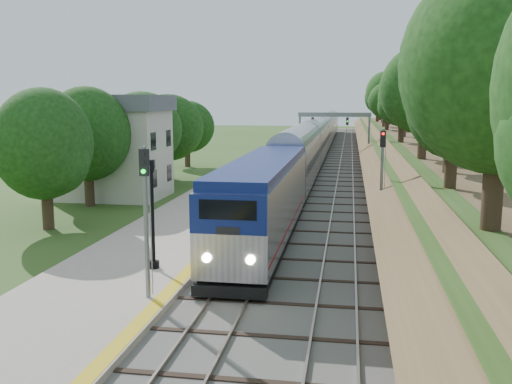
% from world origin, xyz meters
% --- Properties ---
extents(trackbed, '(9.50, 170.00, 0.28)m').
position_xyz_m(trackbed, '(2.00, 60.00, 0.07)').
color(trackbed, '#4C4944').
rests_on(trackbed, ground).
extents(platform, '(6.40, 68.00, 0.38)m').
position_xyz_m(platform, '(-5.20, 16.00, 0.19)').
color(platform, '#A09281').
rests_on(platform, ground).
extents(yellow_stripe, '(0.55, 68.00, 0.01)m').
position_xyz_m(yellow_stripe, '(-2.35, 16.00, 0.39)').
color(yellow_stripe, gold).
rests_on(yellow_stripe, platform).
extents(embankment, '(10.64, 170.00, 11.70)m').
position_xyz_m(embankment, '(10.35, 60.00, 1.95)').
color(embankment, brown).
rests_on(embankment, ground).
extents(station_building, '(8.60, 6.60, 8.00)m').
position_xyz_m(station_building, '(-14.00, 30.00, 4.09)').
color(station_building, beige).
rests_on(station_building, ground).
extents(signal_gantry, '(8.40, 0.38, 6.20)m').
position_xyz_m(signal_gantry, '(2.47, 54.99, 4.82)').
color(signal_gantry, slate).
rests_on(signal_gantry, ground).
extents(trees_behind_platform, '(7.82, 53.32, 7.21)m').
position_xyz_m(trees_behind_platform, '(-11.17, 20.67, 4.53)').
color(trees_behind_platform, '#332316').
rests_on(trees_behind_platform, ground).
extents(train, '(2.95, 118.30, 4.33)m').
position_xyz_m(train, '(0.00, 65.99, 2.23)').
color(train, black).
rests_on(train, trackbed).
extents(lamppost_far, '(0.47, 0.47, 4.73)m').
position_xyz_m(lamppost_far, '(-3.94, 10.82, 2.49)').
color(lamppost_far, black).
rests_on(lamppost_far, platform).
extents(signal_platform, '(0.33, 0.26, 5.60)m').
position_xyz_m(signal_platform, '(-2.90, 7.23, 3.82)').
color(signal_platform, slate).
rests_on(signal_platform, platform).
extents(signal_farside, '(0.32, 0.26, 5.86)m').
position_xyz_m(signal_farside, '(6.20, 21.28, 3.70)').
color(signal_farside, slate).
rests_on(signal_farside, ground).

